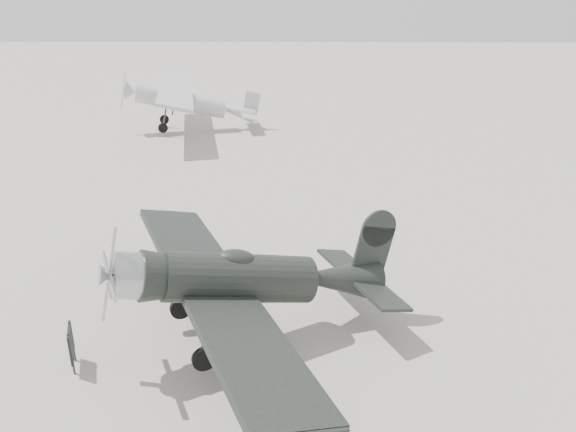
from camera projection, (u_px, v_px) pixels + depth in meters
The scene contains 4 objects.
ground at pixel (240, 288), 17.91m from camera, with size 160.00×160.00×0.00m, color gray.
lowwing_monoplane at pixel (252, 279), 14.59m from camera, with size 8.25×10.71×3.54m.
highwing_monoplane at pixel (187, 98), 36.03m from camera, with size 8.70×12.19×3.44m.
sign_board at pixel (71, 344), 13.93m from camera, with size 0.31×0.80×1.19m.
Camera 1 is at (1.72, -15.63, 9.00)m, focal length 35.00 mm.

